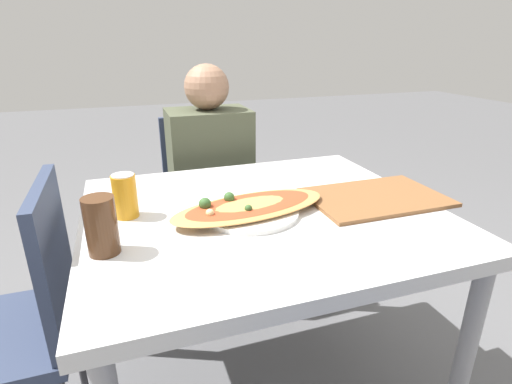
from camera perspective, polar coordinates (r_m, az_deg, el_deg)
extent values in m
cube|color=silver|center=(1.19, 0.93, -3.37)|extent=(1.02, 0.89, 0.04)
cylinder|color=#99999E|center=(1.34, 27.33, -21.52)|extent=(0.05, 0.05, 0.69)
cylinder|color=#99999E|center=(1.65, -19.34, -11.60)|extent=(0.05, 0.05, 0.69)
cylinder|color=#99999E|center=(1.84, 10.17, -7.07)|extent=(0.05, 0.05, 0.69)
cube|color=#2D3851|center=(1.93, -6.47, -3.09)|extent=(0.40, 0.40, 0.04)
cube|color=#2D3851|center=(2.02, -7.90, 4.92)|extent=(0.38, 0.03, 0.42)
cylinder|color=#38383D|center=(1.92, -0.03, -10.42)|extent=(0.03, 0.03, 0.40)
cylinder|color=#38383D|center=(1.86, -10.23, -12.03)|extent=(0.03, 0.03, 0.40)
cylinder|color=#38383D|center=(2.21, -2.89, -6.03)|extent=(0.03, 0.03, 0.40)
cylinder|color=#38383D|center=(2.15, -11.70, -7.25)|extent=(0.03, 0.03, 0.40)
cube|color=#2D3851|center=(1.23, -26.97, -8.32)|extent=(0.03, 0.38, 0.42)
cylinder|color=#38383D|center=(1.62, -24.03, -19.54)|extent=(0.03, 0.03, 0.40)
cylinder|color=#2D2D38|center=(1.92, -3.04, -9.75)|extent=(0.10, 0.10, 0.44)
cylinder|color=#2D2D38|center=(1.89, -7.71, -10.47)|extent=(0.10, 0.10, 0.44)
cube|color=#474C38|center=(1.81, -6.60, 4.08)|extent=(0.35, 0.25, 0.48)
sphere|color=#997056|center=(1.74, -7.07, 14.67)|extent=(0.19, 0.19, 0.19)
cylinder|color=white|center=(1.14, -0.82, -2.86)|extent=(0.28, 0.28, 0.01)
ellipsoid|color=tan|center=(1.14, -0.83, -2.08)|extent=(0.49, 0.26, 0.02)
ellipsoid|color=#B24223|center=(1.14, -0.83, -1.80)|extent=(0.41, 0.22, 0.01)
sphere|color=#335928|center=(1.16, -3.85, -0.78)|extent=(0.03, 0.03, 0.03)
sphere|color=beige|center=(1.07, -6.60, -2.98)|extent=(0.02, 0.02, 0.02)
sphere|color=#335928|center=(1.09, -1.11, -2.35)|extent=(0.02, 0.02, 0.02)
sphere|color=#335928|center=(1.12, -7.25, -1.77)|extent=(0.04, 0.04, 0.04)
cylinder|color=orange|center=(1.17, -18.19, -0.60)|extent=(0.07, 0.07, 0.12)
cylinder|color=silver|center=(1.15, -18.54, 2.30)|extent=(0.06, 0.06, 0.00)
cylinder|color=#4C2D19|center=(0.99, -21.24, -4.52)|extent=(0.07, 0.07, 0.14)
cube|color=brown|center=(1.31, 16.67, -0.72)|extent=(0.42, 0.28, 0.01)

